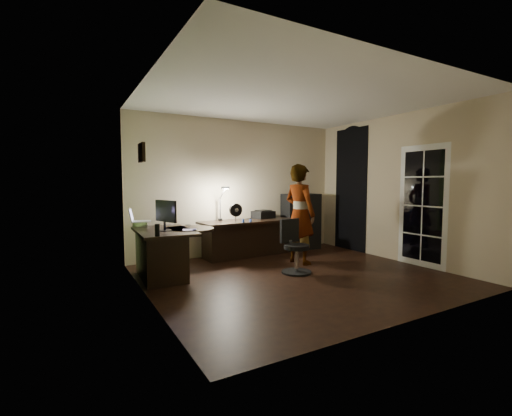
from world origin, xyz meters
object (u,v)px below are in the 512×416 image
desk_right (248,238)px  person (300,214)px  desk_left (164,254)px  office_chair (297,247)px  monitor (165,220)px  cabinet (301,222)px

desk_right → person: person is taller
desk_left → desk_right: desk_left is taller
office_chair → person: (0.45, 0.52, 0.46)m
monitor → desk_left: bearing=68.5°
office_chair → desk_right: bearing=92.5°
cabinet → person: bearing=-124.4°
desk_right → cabinet: 1.39m
cabinet → office_chair: bearing=-125.4°
cabinet → monitor: cabinet is taller
office_chair → person: 0.83m
desk_left → desk_right: size_ratio=0.67×
cabinet → monitor: 3.32m
desk_left → monitor: (-0.00, -0.08, 0.53)m
cabinet → monitor: size_ratio=2.37×
desk_left → monitor: size_ratio=2.52×
desk_left → desk_right: 1.95m
cabinet → desk_left: bearing=-162.6°
desk_left → person: 2.44m
cabinet → monitor: bearing=-161.2°
desk_right → cabinet: bearing=1.1°
desk_left → office_chair: 2.07m
desk_left → person: size_ratio=0.72×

